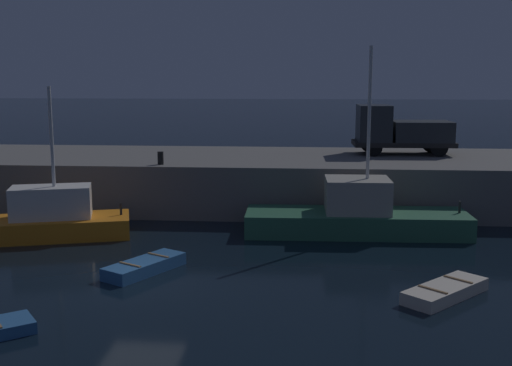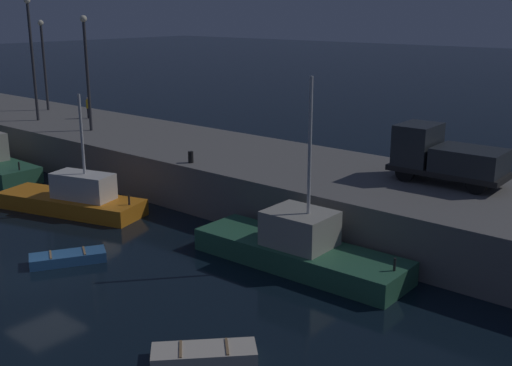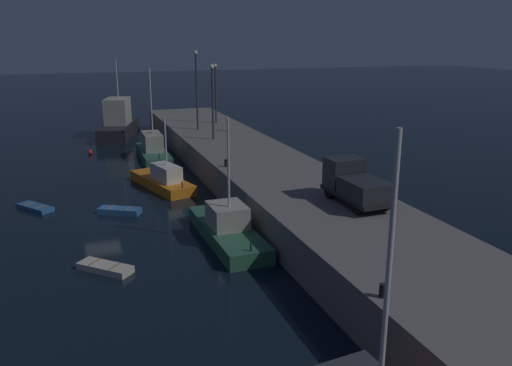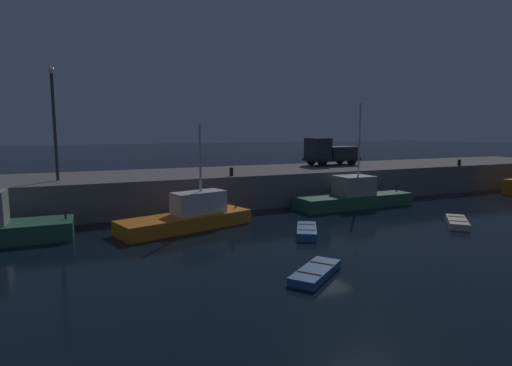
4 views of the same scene
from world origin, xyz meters
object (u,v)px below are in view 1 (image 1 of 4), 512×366
(rowboat_white_mid, at_px, (445,291))
(dinghy_red_small, at_px, (145,266))
(utility_truck, at_px, (399,131))
(fishing_trawler_green, at_px, (36,221))
(bollard_west, at_px, (161,158))
(fishing_boat_blue, at_px, (356,215))

(rowboat_white_mid, relative_size, dinghy_red_small, 0.96)
(dinghy_red_small, xyz_separation_m, utility_truck, (10.30, 13.37, 3.53))
(dinghy_red_small, bearing_deg, fishing_trawler_green, 143.30)
(fishing_trawler_green, distance_m, rowboat_white_mid, 16.40)
(dinghy_red_small, height_order, bollard_west, bollard_west)
(fishing_boat_blue, distance_m, fishing_trawler_green, 13.32)
(utility_truck, height_order, bollard_west, utility_truck)
(dinghy_red_small, bearing_deg, fishing_boat_blue, 38.06)
(fishing_trawler_green, bearing_deg, rowboat_white_mid, -21.08)
(fishing_boat_blue, distance_m, dinghy_red_small, 9.67)
(fishing_boat_blue, bearing_deg, dinghy_red_small, -141.94)
(bollard_west, bearing_deg, fishing_trawler_green, -134.41)
(rowboat_white_mid, height_order, bollard_west, bollard_west)
(bollard_west, bearing_deg, dinghy_red_small, -81.05)
(bollard_west, bearing_deg, fishing_boat_blue, -16.11)
(rowboat_white_mid, xyz_separation_m, bollard_west, (-11.03, 10.25, 2.61))
(fishing_trawler_green, distance_m, utility_truck, 18.62)
(fishing_trawler_green, height_order, rowboat_white_mid, fishing_trawler_green)
(fishing_trawler_green, relative_size, dinghy_red_small, 2.64)
(rowboat_white_mid, bearing_deg, utility_truck, 87.66)
(fishing_trawler_green, xyz_separation_m, utility_truck, (15.91, 9.19, 3.02))
(fishing_trawler_green, height_order, dinghy_red_small, fishing_trawler_green)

